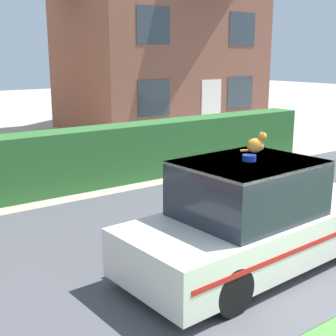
{
  "coord_description": "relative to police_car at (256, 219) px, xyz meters",
  "views": [
    {
      "loc": [
        -4.65,
        -2.1,
        3.03
      ],
      "look_at": [
        0.16,
        4.54,
        1.05
      ],
      "focal_mm": 50.0,
      "sensor_mm": 36.0,
      "label": 1
    }
  ],
  "objects": [
    {
      "name": "road_strip",
      "position": [
        -0.14,
        1.43,
        -0.72
      ],
      "size": [
        28.0,
        5.98,
        0.01
      ],
      "primitive_type": "cube",
      "color": "#4C4C51",
      "rests_on": "ground"
    },
    {
      "name": "garden_hedge",
      "position": [
        0.09,
        5.32,
        -0.04
      ],
      "size": [
        13.41,
        0.83,
        1.38
      ],
      "primitive_type": "cube",
      "color": "#2D662D",
      "rests_on": "ground"
    },
    {
      "name": "police_car",
      "position": [
        0.0,
        0.0,
        0.0
      ],
      "size": [
        4.44,
        1.86,
        1.69
      ],
      "rotation": [
        0.0,
        0.0,
        0.05
      ],
      "color": "black",
      "rests_on": "road_strip"
    },
    {
      "name": "cat",
      "position": [
        -0.02,
        0.04,
        1.1
      ],
      "size": [
        0.29,
        0.3,
        0.31
      ],
      "rotation": [
        0.0,
        0.0,
        5.83
      ],
      "color": "orange",
      "rests_on": "police_car"
    },
    {
      "name": "house_right",
      "position": [
        6.92,
        12.26,
        3.2
      ],
      "size": [
        8.22,
        5.54,
        7.69
      ],
      "color": "brown",
      "rests_on": "ground"
    }
  ]
}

